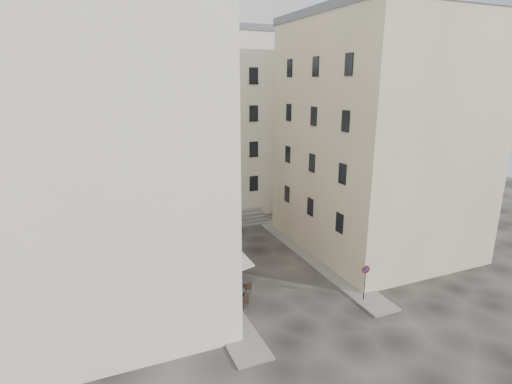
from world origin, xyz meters
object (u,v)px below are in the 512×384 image
no_parking_sign (365,276)px  bistro_table_a (238,302)px  bistro_table_b (242,289)px  pedestrian (234,278)px

no_parking_sign → bistro_table_a: 8.09m
no_parking_sign → bistro_table_b: size_ratio=2.06×
bistro_table_a → bistro_table_b: 1.62m
bistro_table_a → bistro_table_b: bistro_table_a is taller
no_parking_sign → bistro_table_a: no_parking_sign is taller
no_parking_sign → pedestrian: (-7.07, 4.53, -0.90)m
bistro_table_b → no_parking_sign: bearing=-28.2°
bistro_table_b → pedestrian: pedestrian is taller
pedestrian → no_parking_sign: bearing=138.3°
no_parking_sign → bistro_table_b: 7.92m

